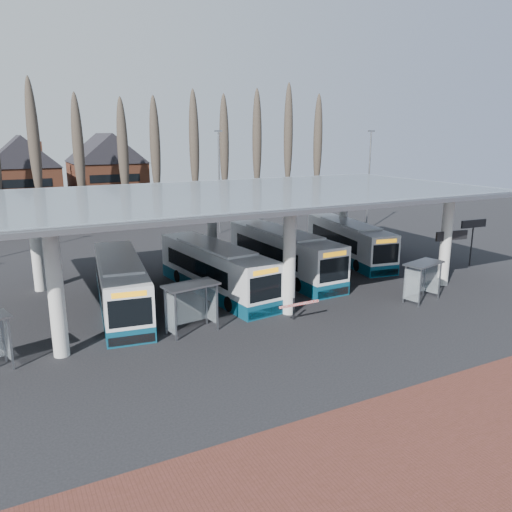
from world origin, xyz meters
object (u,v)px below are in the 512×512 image
bus_0 (121,285)px  shelter_2 (421,273)px  bus_2 (283,254)px  bus_3 (348,242)px  shelter_1 (190,297)px  bus_1 (215,270)px

bus_0 → shelter_2: bearing=-14.5°
bus_0 → bus_2: (11.81, 1.95, 0.11)m
bus_3 → shelter_1: bus_3 is taller
shelter_1 → shelter_2: bearing=-15.8°
bus_1 → bus_2: size_ratio=0.96×
bus_1 → shelter_1: (-3.65, -5.45, 0.39)m
bus_0 → bus_1: bus_1 is taller
shelter_1 → shelter_2: size_ratio=1.03×
bus_1 → shelter_1: size_ratio=3.89×
shelter_1 → shelter_2: 14.06m
bus_0 → shelter_1: (2.37, -4.95, 0.42)m
bus_1 → shelter_1: bus_1 is taller
bus_0 → bus_2: size_ratio=0.94×
bus_0 → bus_3: bus_3 is taller
bus_2 → shelter_1: 11.70m
bus_2 → bus_3: (7.05, 1.65, -0.11)m
bus_0 → bus_3: bearing=18.7°
bus_2 → shelter_2: (4.51, -8.68, 0.21)m
bus_2 → shelter_2: bearing=-64.2°
bus_0 → bus_2: bus_2 is taller
bus_3 → bus_0: bearing=-159.5°
shelter_1 → bus_3: bearing=18.8°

